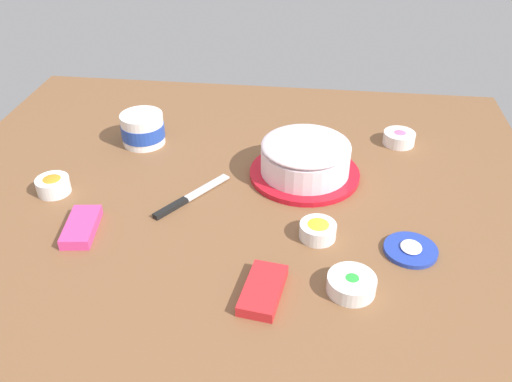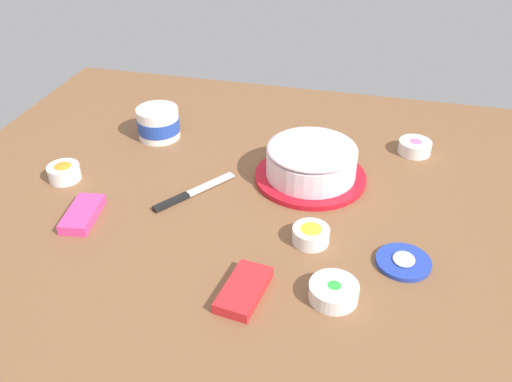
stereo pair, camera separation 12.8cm
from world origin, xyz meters
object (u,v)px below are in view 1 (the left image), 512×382
object	(u,v)px
frosting_tub_lid	(411,249)
candy_box_upper	(81,227)
candy_box_lower	(263,290)
sprinkle_bowl_orange	(53,185)
sprinkle_bowl_pink	(399,137)
sprinkle_bowl_yellow	(318,230)
frosted_cake	(305,159)
sprinkle_bowl_green	(351,284)
frosting_tub	(143,128)
spreading_knife	(186,199)

from	to	relation	value
frosting_tub_lid	candy_box_upper	size ratio (longest dim) A/B	0.85
candy_box_lower	candy_box_upper	distance (m)	0.45
sprinkle_bowl_orange	candy_box_lower	bearing A→B (deg)	62.52
frosting_tub_lid	sprinkle_bowl_pink	xyz separation A→B (m)	(-0.48, 0.02, 0.01)
sprinkle_bowl_pink	sprinkle_bowl_orange	bearing A→B (deg)	-67.78
sprinkle_bowl_yellow	frosted_cake	bearing A→B (deg)	-170.68
frosting_tub_lid	sprinkle_bowl_yellow	bearing A→B (deg)	-97.43
sprinkle_bowl_pink	sprinkle_bowl_yellow	xyz separation A→B (m)	(0.45, -0.22, 0.00)
sprinkle_bowl_green	sprinkle_bowl_orange	bearing A→B (deg)	-109.55
frosted_cake	sprinkle_bowl_pink	bearing A→B (deg)	128.32
frosting_tub	frosting_tub_lid	xyz separation A→B (m)	(0.39, 0.70, -0.04)
frosting_tub	sprinkle_bowl_pink	xyz separation A→B (m)	(-0.08, 0.72, -0.03)
frosted_cake	candy_box_lower	xyz separation A→B (m)	(0.44, -0.06, -0.04)
frosted_cake	sprinkle_bowl_pink	world-z (taller)	frosted_cake
frosting_tub_lid	spreading_knife	size ratio (longest dim) A/B	0.55
sprinkle_bowl_orange	sprinkle_bowl_pink	bearing A→B (deg)	112.22
sprinkle_bowl_green	candy_box_lower	bearing A→B (deg)	-79.61
frosting_tub	spreading_knife	distance (m)	0.33
spreading_knife	candy_box_lower	world-z (taller)	candy_box_lower
frosted_cake	sprinkle_bowl_green	world-z (taller)	frosted_cake
frosting_tub	frosted_cake	bearing A→B (deg)	75.41
sprinkle_bowl_green	candy_box_lower	xyz separation A→B (m)	(0.03, -0.17, -0.01)
sprinkle_bowl_orange	candy_box_upper	xyz separation A→B (m)	(0.14, 0.13, -0.01)
sprinkle_bowl_green	sprinkle_bowl_yellow	xyz separation A→B (m)	(-0.16, -0.07, 0.00)
candy_box_lower	frosting_tub	bearing A→B (deg)	-136.06
spreading_knife	sprinkle_bowl_pink	bearing A→B (deg)	123.45
frosting_tub	frosting_tub_lid	world-z (taller)	frosting_tub
sprinkle_bowl_green	candy_box_upper	bearing A→B (deg)	-101.00
frosting_tub	spreading_knife	bearing A→B (deg)	34.27
sprinkle_bowl_green	sprinkle_bowl_yellow	distance (m)	0.17
frosted_cake	sprinkle_bowl_pink	distance (m)	0.33
frosting_tub	sprinkle_bowl_pink	distance (m)	0.72
frosting_tub_lid	sprinkle_bowl_green	distance (m)	0.18
sprinkle_bowl_orange	frosting_tub	bearing A→B (deg)	151.41
candy_box_lower	candy_box_upper	size ratio (longest dim) A/B	1.03
frosting_tub	candy_box_upper	world-z (taller)	frosting_tub
sprinkle_bowl_green	candy_box_upper	distance (m)	0.60
frosted_cake	candy_box_upper	bearing A→B (deg)	-58.88
sprinkle_bowl_orange	spreading_knife	bearing A→B (deg)	90.10
frosting_tub	sprinkle_bowl_green	bearing A→B (deg)	47.38
sprinkle_bowl_orange	candy_box_upper	world-z (taller)	sprinkle_bowl_orange
sprinkle_bowl_pink	sprinkle_bowl_yellow	distance (m)	0.50
frosting_tub	sprinkle_bowl_orange	size ratio (longest dim) A/B	1.49
sprinkle_bowl_orange	candy_box_lower	size ratio (longest dim) A/B	0.59
frosting_tub	sprinkle_bowl_yellow	world-z (taller)	frosting_tub
sprinkle_bowl_pink	sprinkle_bowl_orange	world-z (taller)	sprinkle_bowl_orange
sprinkle_bowl_green	candy_box_upper	world-z (taller)	sprinkle_bowl_green
frosting_tub_lid	sprinkle_bowl_orange	world-z (taller)	sprinkle_bowl_orange
frosting_tub	spreading_knife	xyz separation A→B (m)	(0.27, 0.18, -0.04)
candy_box_lower	sprinkle_bowl_orange	bearing A→B (deg)	-109.42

